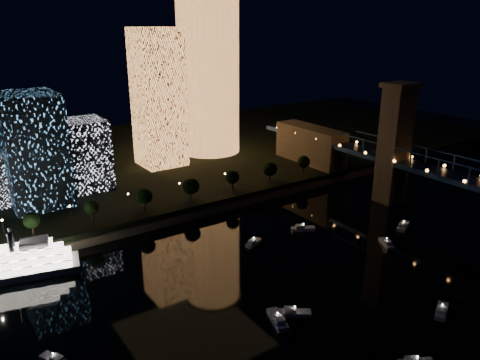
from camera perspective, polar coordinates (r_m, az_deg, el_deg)
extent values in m
plane|color=black|center=(136.78, 16.74, -14.42)|extent=(520.00, 520.00, 0.00)
cube|color=black|center=(256.67, -11.70, 2.49)|extent=(420.00, 160.00, 5.00)
cube|color=#6B5E4C|center=(190.93, -2.42, -3.20)|extent=(420.00, 6.00, 3.00)
cylinder|color=#F99C4F|center=(251.43, -3.86, 12.56)|extent=(32.00, 32.00, 81.38)
cube|color=#F99C4F|center=(231.07, -9.93, 9.76)|extent=(20.55, 20.55, 65.39)
cube|color=silver|center=(207.73, -19.20, 2.88)|extent=(23.86, 20.19, 29.37)
cube|color=#57AAED|center=(196.43, -23.93, 3.46)|extent=(21.46, 27.89, 42.91)
cube|color=silver|center=(205.21, -27.22, 0.16)|extent=(19.44, 17.68, 19.44)
cube|color=#6B5E4C|center=(203.52, 18.28, 3.92)|extent=(11.00, 9.00, 48.00)
cube|color=#6B5E4C|center=(198.95, 19.03, 10.88)|extent=(13.00, 11.00, 2.00)
cube|color=#6B5E4C|center=(239.09, 8.56, 3.71)|extent=(12.00, 40.00, 23.00)
cube|color=#172A4C|center=(180.43, 26.66, 0.15)|extent=(0.50, 0.50, 7.00)
cube|color=#172A4C|center=(192.35, 20.54, 2.05)|extent=(0.50, 0.50, 7.00)
cube|color=#172A4C|center=(206.38, 15.18, 3.70)|extent=(0.50, 0.50, 7.00)
sphere|color=orange|center=(197.45, 18.30, 2.20)|extent=(1.20, 1.20, 1.20)
sphere|color=orange|center=(226.34, 9.34, 4.98)|extent=(1.20, 1.20, 1.20)
cube|color=silver|center=(154.81, -23.82, -7.03)|extent=(9.20, 7.71, 1.81)
cylinder|color=black|center=(152.68, -26.20, -6.83)|extent=(1.41, 1.41, 6.03)
cylinder|color=black|center=(156.34, -26.11, -6.22)|extent=(1.41, 1.41, 6.03)
cube|color=silver|center=(185.33, 19.27, -5.33)|extent=(9.75, 6.79, 1.20)
cube|color=silver|center=(183.62, 19.22, -5.17)|extent=(4.02, 3.63, 1.00)
sphere|color=white|center=(184.55, 19.34, -4.76)|extent=(0.36, 0.36, 0.36)
cube|color=silver|center=(138.69, 23.35, -14.46)|extent=(8.55, 6.05, 1.20)
cube|color=silver|center=(137.06, 23.35, -14.34)|extent=(3.54, 3.21, 1.00)
sphere|color=white|center=(137.65, 23.46, -13.76)|extent=(0.36, 0.36, 0.36)
cube|color=silver|center=(174.36, 7.71, -5.92)|extent=(8.95, 6.61, 1.20)
cube|color=silver|center=(173.62, 7.31, -5.62)|extent=(3.75, 3.44, 1.00)
sphere|color=white|center=(173.54, 7.74, -5.33)|extent=(0.36, 0.36, 0.36)
cube|color=silver|center=(117.80, 20.23, -19.91)|extent=(3.41, 3.12, 1.00)
sphere|color=white|center=(117.73, 20.83, -19.46)|extent=(0.36, 0.36, 0.36)
cube|color=silver|center=(119.12, -21.44, -19.59)|extent=(2.86, 3.19, 1.00)
sphere|color=white|center=(119.33, -21.85, -19.02)|extent=(0.36, 0.36, 0.36)
cube|color=silver|center=(125.45, 4.58, -16.59)|extent=(5.68, 9.62, 1.20)
cube|color=silver|center=(123.77, 4.83, -16.53)|extent=(3.27, 3.80, 1.00)
sphere|color=white|center=(124.30, 4.61, -15.84)|extent=(0.36, 0.36, 0.36)
cube|color=silver|center=(128.12, 6.68, -15.82)|extent=(8.60, 7.16, 1.20)
cube|color=silver|center=(127.38, 6.10, -15.43)|extent=(3.74, 3.55, 1.00)
sphere|color=white|center=(127.00, 6.71, -15.08)|extent=(0.36, 0.36, 0.36)
cube|color=silver|center=(162.52, 1.68, -7.68)|extent=(7.45, 4.64, 1.20)
cube|color=silver|center=(161.24, 1.47, -7.47)|extent=(2.98, 2.61, 1.00)
sphere|color=white|center=(161.64, 1.69, -7.05)|extent=(0.36, 0.36, 0.36)
cube|color=silver|center=(169.77, 17.40, -7.39)|extent=(5.72, 8.02, 1.20)
cube|color=silver|center=(168.36, 17.60, -7.22)|extent=(3.02, 3.33, 1.00)
sphere|color=white|center=(168.92, 17.47, -6.78)|extent=(0.36, 0.36, 0.36)
cylinder|color=black|center=(171.55, -23.93, -5.57)|extent=(0.70, 0.70, 4.00)
sphere|color=black|center=(170.23, -24.08, -4.49)|extent=(5.54, 5.54, 5.54)
cylinder|color=black|center=(175.34, -17.55, -4.25)|extent=(0.70, 0.70, 4.00)
sphere|color=black|center=(174.05, -17.66, -3.19)|extent=(5.35, 5.35, 5.35)
cylinder|color=black|center=(181.28, -11.54, -2.95)|extent=(0.70, 0.70, 4.00)
sphere|color=black|center=(180.03, -11.61, -1.92)|extent=(6.27, 6.27, 6.27)
cylinder|color=black|center=(189.15, -5.98, -1.72)|extent=(0.70, 0.70, 4.00)
sphere|color=black|center=(187.95, -6.01, -0.72)|extent=(6.82, 6.82, 6.82)
cylinder|color=black|center=(198.73, -0.91, -0.59)|extent=(0.70, 0.70, 4.00)
sphere|color=black|center=(197.59, -0.92, 0.37)|extent=(5.87, 5.87, 5.87)
cylinder|color=black|center=(209.79, 3.65, 0.44)|extent=(0.70, 0.70, 4.00)
sphere|color=black|center=(208.71, 3.67, 1.35)|extent=(6.59, 6.59, 6.59)
cylinder|color=black|center=(222.10, 7.74, 1.36)|extent=(0.70, 0.70, 4.00)
sphere|color=black|center=(221.08, 7.78, 2.22)|extent=(5.82, 5.82, 5.82)
cylinder|color=black|center=(176.00, -26.88, -5.22)|extent=(0.24, 0.24, 5.00)
sphere|color=#FFCC7F|center=(174.97, -27.02, -4.39)|extent=(0.70, 0.70, 0.70)
cylinder|color=black|center=(179.21, -19.97, -3.84)|extent=(0.24, 0.24, 5.00)
sphere|color=#FFCC7F|center=(178.20, -20.07, -3.01)|extent=(0.70, 0.70, 0.70)
cylinder|color=black|center=(185.00, -13.42, -2.48)|extent=(0.24, 0.24, 5.00)
sphere|color=#FFCC7F|center=(184.02, -13.48, -1.66)|extent=(0.70, 0.70, 0.70)
cylinder|color=black|center=(193.13, -7.35, -1.18)|extent=(0.24, 0.24, 5.00)
sphere|color=#FFCC7F|center=(192.19, -7.39, -0.40)|extent=(0.70, 0.70, 0.70)
cylinder|color=black|center=(203.33, -1.84, 0.01)|extent=(0.24, 0.24, 5.00)
sphere|color=#FFCC7F|center=(202.44, -1.85, 0.76)|extent=(0.70, 0.70, 0.70)
cylinder|color=black|center=(215.31, 3.10, 1.08)|extent=(0.24, 0.24, 5.00)
sphere|color=#FFCC7F|center=(214.47, 3.11, 1.79)|extent=(0.70, 0.70, 0.70)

